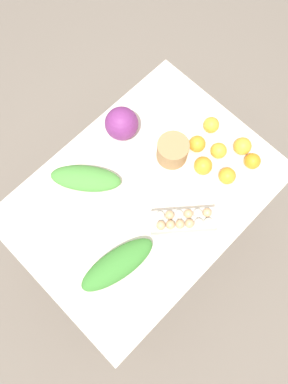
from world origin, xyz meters
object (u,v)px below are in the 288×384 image
(orange_6, at_px, (211,125))
(orange_3, at_px, (219,151))
(paper_bag, at_px, (173,151))
(greens_bunch_kale, at_px, (86,178))
(orange_0, at_px, (203,166))
(orange_1, at_px, (253,161))
(orange_4, at_px, (227,176))
(orange_5, at_px, (197,144))
(egg_carton, at_px, (184,221))
(orange_2, at_px, (243,146))
(greens_bunch_beet_tops, at_px, (117,264))
(cabbage_purple, at_px, (122,124))

(orange_6, bearing_deg, orange_3, 56.38)
(paper_bag, distance_m, greens_bunch_kale, 0.40)
(orange_6, bearing_deg, orange_0, 31.61)
(greens_bunch_kale, bearing_deg, orange_1, 141.14)
(orange_4, bearing_deg, orange_5, -96.00)
(greens_bunch_kale, bearing_deg, egg_carton, 110.42)
(egg_carton, distance_m, paper_bag, 0.32)
(egg_carton, bearing_deg, orange_4, 41.55)
(orange_4, xyz_separation_m, orange_5, (-0.02, -0.20, 0.00))
(orange_1, relative_size, orange_3, 0.98)
(orange_2, bearing_deg, orange_6, -84.03)
(paper_bag, relative_size, greens_bunch_kale, 0.45)
(orange_2, height_order, orange_5, orange_2)
(orange_3, xyz_separation_m, orange_5, (0.04, -0.09, 0.00))
(egg_carton, relative_size, orange_2, 3.33)
(orange_3, bearing_deg, orange_5, -64.00)
(orange_2, bearing_deg, orange_0, -17.52)
(egg_carton, distance_m, orange_3, 0.36)
(orange_0, xyz_separation_m, orange_5, (-0.06, -0.09, -0.00))
(paper_bag, relative_size, greens_bunch_beet_tops, 0.42)
(orange_5, distance_m, orange_6, 0.12)
(greens_bunch_kale, distance_m, orange_1, 0.74)
(egg_carton, distance_m, orange_6, 0.47)
(orange_6, bearing_deg, orange_5, 9.16)
(orange_5, bearing_deg, orange_4, 84.00)
(orange_2, distance_m, orange_6, 0.17)
(orange_2, bearing_deg, paper_bag, -39.89)
(orange_1, bearing_deg, orange_4, -14.30)
(cabbage_purple, relative_size, egg_carton, 0.57)
(orange_0, height_order, orange_3, orange_0)
(orange_2, distance_m, orange_4, 0.16)
(paper_bag, distance_m, orange_3, 0.21)
(orange_2, height_order, orange_4, orange_2)
(cabbage_purple, distance_m, orange_0, 0.41)
(orange_5, bearing_deg, greens_bunch_kale, -26.75)
(orange_6, bearing_deg, greens_bunch_beet_tops, 11.49)
(orange_4, bearing_deg, orange_3, -121.34)
(greens_bunch_kale, height_order, orange_3, greens_bunch_kale)
(paper_bag, height_order, orange_0, paper_bag)
(egg_carton, relative_size, orange_6, 3.60)
(paper_bag, bearing_deg, greens_bunch_beet_tops, 19.52)
(greens_bunch_kale, relative_size, orange_6, 4.15)
(greens_bunch_kale, bearing_deg, orange_5, 153.25)
(greens_bunch_kale, relative_size, orange_4, 4.11)
(greens_bunch_beet_tops, height_order, orange_4, greens_bunch_beet_tops)
(greens_bunch_kale, distance_m, orange_3, 0.60)
(orange_3, height_order, orange_6, orange_6)
(cabbage_purple, distance_m, greens_bunch_kale, 0.29)
(egg_carton, bearing_deg, paper_bag, 93.26)
(orange_6, bearing_deg, greens_bunch_kale, -20.33)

